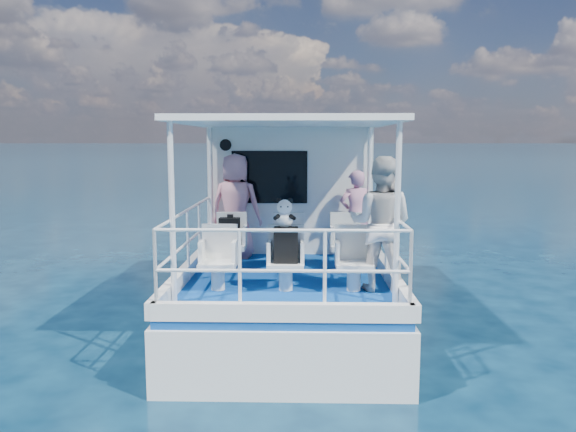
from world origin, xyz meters
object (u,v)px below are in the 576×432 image
object	(u,v)px
backpack_center	(286,245)
panda	(285,213)
passenger_port_fwd	(236,206)
passenger_stbd_aft	(381,224)

from	to	relation	value
backpack_center	panda	distance (m)	0.42
backpack_center	panda	world-z (taller)	panda
panda	passenger_port_fwd	bearing A→B (deg)	112.88
passenger_port_fwd	backpack_center	world-z (taller)	passenger_port_fwd
backpack_center	panda	bearing A→B (deg)	126.85
passenger_stbd_aft	panda	xyz separation A→B (m)	(-1.26, -0.07, 0.15)
passenger_port_fwd	panda	size ratio (longest dim) A/B	4.66
passenger_port_fwd	backpack_center	bearing A→B (deg)	124.16
passenger_stbd_aft	passenger_port_fwd	bearing A→B (deg)	-23.56
passenger_port_fwd	panda	distance (m)	2.30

